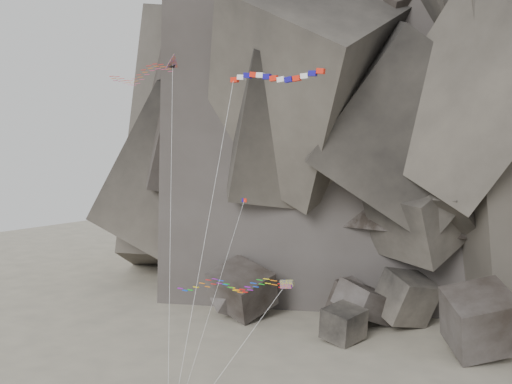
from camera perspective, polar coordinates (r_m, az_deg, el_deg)
The scene contains 6 objects.
headland at distance 114.86m, azimuth 16.67°, elevation 12.34°, with size 110.00×70.00×84.00m, color #575047, non-canonical shape.
boulder_field at distance 81.57m, azimuth 11.80°, elevation -12.08°, with size 66.29×18.20×10.48m.
delta_kite at distance 59.49m, azimuth -11.78°, elevation 11.37°, with size 15.43×10.09×33.34m.
banner_kite at distance 48.88m, azimuth 1.79°, elevation 11.15°, with size 9.59×8.94×30.74m.
parafoil_kite at distance 49.73m, azimuth -2.96°, elevation -9.24°, with size 12.10×6.23×13.66m.
pennant_kite at distance 49.53m, azimuth -2.88°, elevation -6.24°, with size 2.49×8.13×19.79m.
Camera 1 is at (30.17, -39.58, 25.45)m, focal length 40.00 mm.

